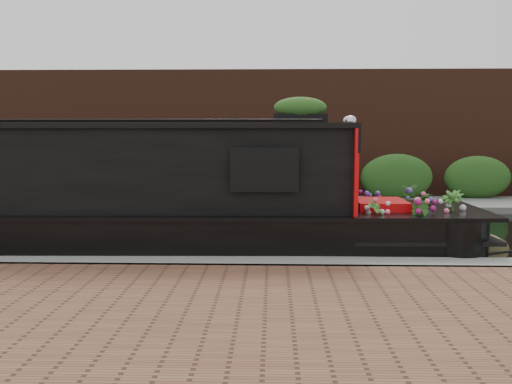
{
  "coord_description": "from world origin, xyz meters",
  "views": [
    {
      "loc": [
        0.91,
        -11.42,
        2.17
      ],
      "look_at": [
        0.59,
        -0.6,
        0.95
      ],
      "focal_mm": 40.0,
      "sensor_mm": 36.0,
      "label": 1
    }
  ],
  "objects": [
    {
      "name": "far_hedge",
      "position": [
        0.0,
        5.1,
        0.0
      ],
      "size": [
        40.0,
        1.1,
        2.8
      ],
      "primitive_type": "cube",
      "color": "#234C19",
      "rests_on": "ground"
    },
    {
      "name": "near_bank_coping",
      "position": [
        0.0,
        -3.3,
        0.0
      ],
      "size": [
        40.0,
        0.6,
        0.5
      ],
      "primitive_type": "cube",
      "color": "gray",
      "rests_on": "ground"
    },
    {
      "name": "narrowboat",
      "position": [
        -2.08,
        -1.99,
        0.86
      ],
      "size": [
        12.41,
        2.45,
        2.9
      ],
      "rotation": [
        0.0,
        0.0,
        0.02
      ],
      "color": "black",
      "rests_on": "ground"
    },
    {
      "name": "rope_fender",
      "position": [
        4.58,
        -1.99,
        0.19
      ],
      "size": [
        0.38,
        0.37,
        0.38
      ],
      "primitive_type": "cylinder",
      "rotation": [
        1.57,
        0.0,
        0.0
      ],
      "color": "olive",
      "rests_on": "ground"
    },
    {
      "name": "ground",
      "position": [
        0.0,
        0.0,
        0.0
      ],
      "size": [
        80.0,
        80.0,
        0.0
      ],
      "primitive_type": "plane",
      "color": "black",
      "rests_on": "ground"
    },
    {
      "name": "far_bank_path",
      "position": [
        0.0,
        4.2,
        0.0
      ],
      "size": [
        40.0,
        2.4,
        0.34
      ],
      "primitive_type": "cube",
      "color": "slate",
      "rests_on": "ground"
    },
    {
      "name": "far_brick_wall",
      "position": [
        0.0,
        7.2,
        0.0
      ],
      "size": [
        40.0,
        1.0,
        8.0
      ],
      "primitive_type": "cube",
      "color": "#4A2519",
      "rests_on": "ground"
    }
  ]
}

